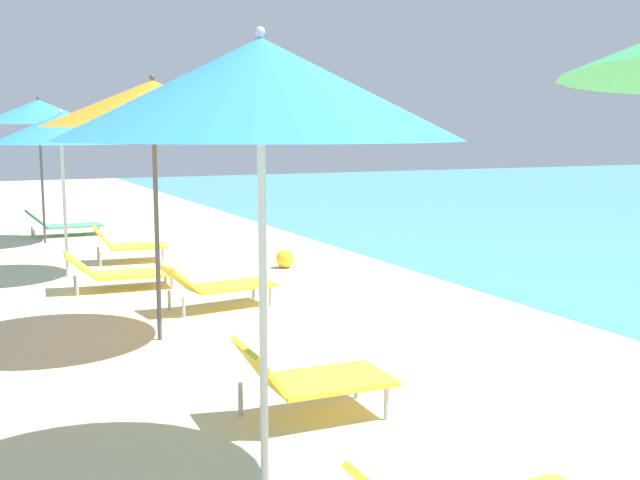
{
  "coord_description": "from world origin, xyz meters",
  "views": [
    {
      "loc": [
        -2.47,
        3.38,
        2.27
      ],
      "look_at": [
        0.27,
        9.29,
        1.33
      ],
      "focal_mm": 43.34,
      "sensor_mm": 36.0,
      "label": 1
    }
  ],
  "objects_px": {
    "umbrella_fifth": "(61,129)",
    "umbrella_farthest": "(39,112)",
    "umbrella_fourth": "(153,104)",
    "beach_ball": "(285,259)",
    "lounger_third_shoreside": "(309,377)",
    "lounger_fourth_shoreside": "(216,284)",
    "lounger_farthest_shoreside": "(63,224)",
    "umbrella_third": "(261,90)",
    "lounger_fifth_shoreside": "(128,244)",
    "lounger_fifth_inland": "(119,271)"
  },
  "relations": [
    {
      "from": "lounger_third_shoreside",
      "to": "umbrella_farthest",
      "type": "height_order",
      "value": "umbrella_farthest"
    },
    {
      "from": "umbrella_fourth",
      "to": "beach_ball",
      "type": "bearing_deg",
      "value": 50.24
    },
    {
      "from": "umbrella_third",
      "to": "umbrella_fifth",
      "type": "bearing_deg",
      "value": 91.4
    },
    {
      "from": "lounger_third_shoreside",
      "to": "umbrella_third",
      "type": "bearing_deg",
      "value": -124.56
    },
    {
      "from": "lounger_third_shoreside",
      "to": "lounger_fifth_shoreside",
      "type": "xyz_separation_m",
      "value": [
        0.14,
        7.95,
        -0.02
      ]
    },
    {
      "from": "lounger_fourth_shoreside",
      "to": "lounger_fifth_shoreside",
      "type": "height_order",
      "value": "lounger_fifth_shoreside"
    },
    {
      "from": "umbrella_third",
      "to": "lounger_fourth_shoreside",
      "type": "relative_size",
      "value": 1.89
    },
    {
      "from": "lounger_fifth_shoreside",
      "to": "lounger_fifth_inland",
      "type": "height_order",
      "value": "lounger_fifth_shoreside"
    },
    {
      "from": "lounger_fifth_inland",
      "to": "umbrella_farthest",
      "type": "xyz_separation_m",
      "value": [
        -0.51,
        5.23,
        2.35
      ]
    },
    {
      "from": "lounger_fourth_shoreside",
      "to": "lounger_fifth_inland",
      "type": "relative_size",
      "value": 0.95
    },
    {
      "from": "lounger_fourth_shoreside",
      "to": "umbrella_farthest",
      "type": "height_order",
      "value": "umbrella_farthest"
    },
    {
      "from": "lounger_third_shoreside",
      "to": "umbrella_fourth",
      "type": "xyz_separation_m",
      "value": [
        -0.53,
        2.79,
        2.19
      ]
    },
    {
      "from": "lounger_third_shoreside",
      "to": "umbrella_fourth",
      "type": "distance_m",
      "value": 3.59
    },
    {
      "from": "lounger_fifth_inland",
      "to": "beach_ball",
      "type": "xyz_separation_m",
      "value": [
        2.8,
        0.58,
        -0.1
      ]
    },
    {
      "from": "lounger_third_shoreside",
      "to": "lounger_fourth_shoreside",
      "type": "distance_m",
      "value": 3.97
    },
    {
      "from": "umbrella_third",
      "to": "lounger_third_shoreside",
      "type": "xyz_separation_m",
      "value": [
        0.78,
        1.07,
        -2.16
      ]
    },
    {
      "from": "lounger_fifth_inland",
      "to": "lounger_fifth_shoreside",
      "type": "bearing_deg",
      "value": 80.07
    },
    {
      "from": "umbrella_fourth",
      "to": "lounger_farthest_shoreside",
      "type": "distance_m",
      "value": 9.34
    },
    {
      "from": "lounger_fourth_shoreside",
      "to": "beach_ball",
      "type": "relative_size",
      "value": 4.95
    },
    {
      "from": "umbrella_fifth",
      "to": "lounger_fourth_shoreside",
      "type": "bearing_deg",
      "value": -64.58
    },
    {
      "from": "umbrella_third",
      "to": "umbrella_fifth",
      "type": "relative_size",
      "value": 1.11
    },
    {
      "from": "lounger_fifth_inland",
      "to": "lounger_farthest_shoreside",
      "type": "xyz_separation_m",
      "value": [
        -0.06,
        6.15,
        0.01
      ]
    },
    {
      "from": "lounger_fourth_shoreside",
      "to": "lounger_farthest_shoreside",
      "type": "distance_m",
      "value": 7.96
    },
    {
      "from": "lounger_fourth_shoreside",
      "to": "umbrella_fifth",
      "type": "height_order",
      "value": "umbrella_fifth"
    },
    {
      "from": "umbrella_fourth",
      "to": "umbrella_farthest",
      "type": "xyz_separation_m",
      "value": [
        -0.4,
        8.14,
        0.07
      ]
    },
    {
      "from": "lounger_third_shoreside",
      "to": "umbrella_farthest",
      "type": "relative_size",
      "value": 0.42
    },
    {
      "from": "lounger_farthest_shoreside",
      "to": "lounger_third_shoreside",
      "type": "bearing_deg",
      "value": -87.83
    },
    {
      "from": "umbrella_fourth",
      "to": "beach_ball",
      "type": "distance_m",
      "value": 5.13
    },
    {
      "from": "lounger_fourth_shoreside",
      "to": "umbrella_farthest",
      "type": "bearing_deg",
      "value": 93.64
    },
    {
      "from": "umbrella_fifth",
      "to": "lounger_fifth_shoreside",
      "type": "relative_size",
      "value": 2.03
    },
    {
      "from": "lounger_fifth_inland",
      "to": "umbrella_farthest",
      "type": "bearing_deg",
      "value": 99.75
    },
    {
      "from": "umbrella_farthest",
      "to": "beach_ball",
      "type": "bearing_deg",
      "value": -54.55
    },
    {
      "from": "lounger_third_shoreside",
      "to": "lounger_fifth_inland",
      "type": "relative_size",
      "value": 0.77
    },
    {
      "from": "lounger_third_shoreside",
      "to": "umbrella_fifth",
      "type": "distance_m",
      "value": 7.33
    },
    {
      "from": "lounger_farthest_shoreside",
      "to": "beach_ball",
      "type": "relative_size",
      "value": 5.08
    },
    {
      "from": "umbrella_fourth",
      "to": "beach_ball",
      "type": "xyz_separation_m",
      "value": [
        2.9,
        3.49,
        -2.38
      ]
    },
    {
      "from": "lounger_third_shoreside",
      "to": "beach_ball",
      "type": "xyz_separation_m",
      "value": [
        2.38,
        6.28,
        -0.19
      ]
    },
    {
      "from": "lounger_third_shoreside",
      "to": "beach_ball",
      "type": "relative_size",
      "value": 3.99
    },
    {
      "from": "lounger_fifth_inland",
      "to": "beach_ball",
      "type": "height_order",
      "value": "lounger_fifth_inland"
    },
    {
      "from": "lounger_fourth_shoreside",
      "to": "lounger_fifth_inland",
      "type": "bearing_deg",
      "value": 109.39
    },
    {
      "from": "lounger_fifth_shoreside",
      "to": "umbrella_farthest",
      "type": "xyz_separation_m",
      "value": [
        -1.07,
        2.98,
        2.29
      ]
    },
    {
      "from": "umbrella_third",
      "to": "lounger_third_shoreside",
      "type": "distance_m",
      "value": 2.53
    },
    {
      "from": "lounger_fifth_inland",
      "to": "umbrella_fourth",
      "type": "bearing_deg",
      "value": -87.82
    },
    {
      "from": "umbrella_fourth",
      "to": "lounger_fifth_shoreside",
      "type": "height_order",
      "value": "umbrella_fourth"
    },
    {
      "from": "umbrella_third",
      "to": "beach_ball",
      "type": "bearing_deg",
      "value": 66.76
    },
    {
      "from": "lounger_fifth_inland",
      "to": "umbrella_third",
      "type": "bearing_deg",
      "value": -88.78
    },
    {
      "from": "umbrella_fifth",
      "to": "umbrella_farthest",
      "type": "bearing_deg",
      "value": 89.36
    },
    {
      "from": "lounger_third_shoreside",
      "to": "lounger_farthest_shoreside",
      "type": "height_order",
      "value": "lounger_third_shoreside"
    },
    {
      "from": "umbrella_farthest",
      "to": "lounger_farthest_shoreside",
      "type": "height_order",
      "value": "umbrella_farthest"
    },
    {
      "from": "umbrella_fifth",
      "to": "umbrella_fourth",
      "type": "bearing_deg",
      "value": -83.93
    }
  ]
}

